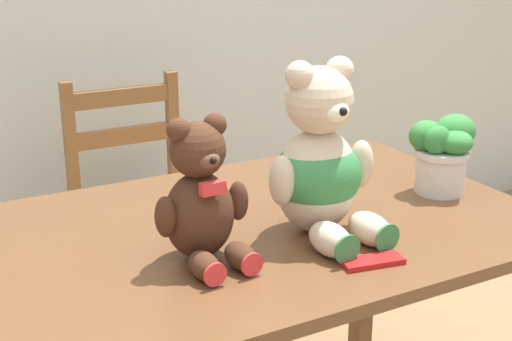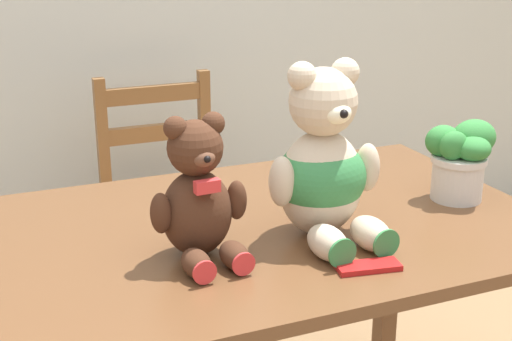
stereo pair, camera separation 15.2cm
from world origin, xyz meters
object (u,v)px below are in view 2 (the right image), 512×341
Objects in this scene: potted_plant at (460,156)px; chocolate_bar at (368,267)px; wooden_chair_behind at (169,212)px; teddy_bear_left at (198,197)px; teddy_bear_right at (323,168)px.

potted_plant is 1.55× the size of chocolate_bar.
chocolate_bar is at bearing 94.81° from wooden_chair_behind.
teddy_bear_left is at bearing 78.46° from wooden_chair_behind.
wooden_chair_behind is 3.01× the size of teddy_bear_left.
potted_plant is 0.52m from chocolate_bar.
teddy_bear_left is at bearing -174.44° from potted_plant.
wooden_chair_behind is 1.10m from teddy_bear_left.
teddy_bear_left reaches higher than wooden_chair_behind.
wooden_chair_behind is 4.53× the size of potted_plant.
potted_plant is at bearing 119.99° from wooden_chair_behind.
wooden_chair_behind is at bearing -87.60° from teddy_bear_right.
teddy_bear_right reaches higher than potted_plant.
potted_plant is (0.73, 0.07, -0.02)m from teddy_bear_left.
teddy_bear_left reaches higher than chocolate_bar.
wooden_chair_behind reaches higher than chocolate_bar.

